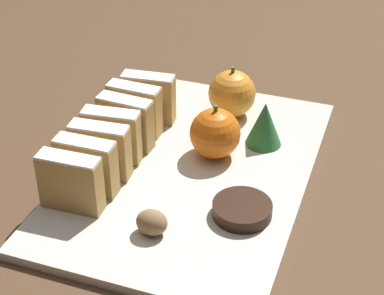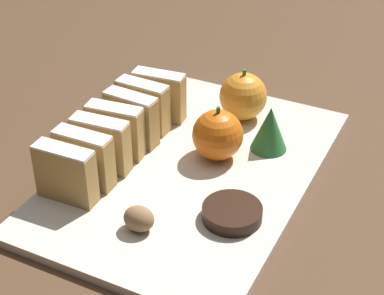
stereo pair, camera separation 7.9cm
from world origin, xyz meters
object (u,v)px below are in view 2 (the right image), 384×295
Objects in this scene: orange_near at (243,96)px; chocolate_cookie at (232,213)px; orange_far at (218,135)px; walnut at (140,219)px.

orange_near is 1.09× the size of chocolate_cookie.
orange_near reaches higher than orange_far.
chocolate_cookie is (0.08, -0.21, -0.03)m from orange_near.
orange_far is 1.07× the size of chocolate_cookie.
walnut is (-0.02, -0.17, -0.02)m from orange_far.
orange_far is at bearing 122.26° from chocolate_cookie.
orange_near is 1.02× the size of orange_far.
orange_far is 2.07× the size of walnut.
orange_far is at bearing -85.10° from orange_near.
walnut reaches higher than chocolate_cookie.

